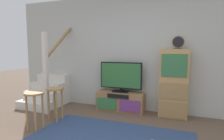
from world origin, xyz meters
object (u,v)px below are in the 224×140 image
Objects in this scene: media_console at (120,101)px; bar_stool_far at (55,96)px; side_cabinet at (174,84)px; desk_clock at (178,43)px; bar_stool_near at (34,102)px; television at (121,76)px.

bar_stool_far is (-1.03, -1.05, 0.28)m from media_console.
bar_stool_far is (-2.20, -1.06, -0.22)m from side_cabinet.
desk_clock is 2.97m from bar_stool_near.
television is 3.80× the size of desk_clock.
bar_stool_near is at bearing -146.18° from desk_clock.
bar_stool_far reaches higher than media_console.
side_cabinet is 2.75m from bar_stool_near.
television is 1.44× the size of bar_stool_near.
television is at bearing 179.33° from side_cabinet.
side_cabinet is at bearing 164.97° from desk_clock.
side_cabinet reaches higher than bar_stool_far.
desk_clock is at bearing -1.34° from television.
media_console is 1.91m from bar_stool_near.
media_console is 0.59m from television.
television is 1.18m from side_cabinet.
side_cabinet reaches higher than bar_stool_near.
desk_clock is (1.23, -0.00, 1.35)m from media_console.
desk_clock is (1.23, -0.03, 0.76)m from television.
bar_stool_far is at bearing -154.28° from side_cabinet.
side_cabinet is at bearing 34.73° from bar_stool_near.
television is at bearing 55.56° from bar_stool_near.
desk_clock is at bearing 24.84° from bar_stool_far.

